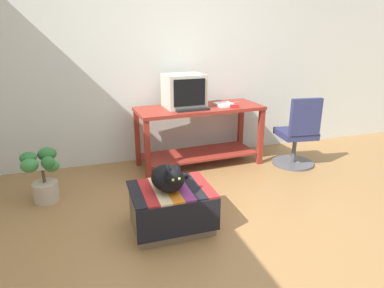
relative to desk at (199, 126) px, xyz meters
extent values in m
plane|color=olive|center=(-0.26, -1.60, -0.51)|extent=(14.00, 14.00, 0.00)
cube|color=silver|center=(-0.26, 0.45, 0.79)|extent=(8.00, 0.10, 2.60)
cube|color=maroon|center=(-0.72, -0.30, -0.16)|extent=(0.06, 0.06, 0.71)
cube|color=maroon|center=(0.74, -0.22, -0.16)|extent=(0.06, 0.06, 0.71)
cube|color=maroon|center=(0.72, 0.30, -0.16)|extent=(0.06, 0.06, 0.71)
cube|color=maroon|center=(-0.74, 0.22, -0.16)|extent=(0.06, 0.06, 0.71)
cube|color=maroon|center=(0.00, 0.00, -0.37)|extent=(1.44, 0.58, 0.02)
cube|color=maroon|center=(0.00, 0.00, 0.22)|extent=(1.57, 0.68, 0.04)
cube|color=#BCB7A8|center=(-0.18, 0.05, 0.25)|extent=(0.34, 0.28, 0.02)
cube|color=#BCB7A8|center=(-0.18, 0.05, 0.44)|extent=(0.48, 0.40, 0.40)
cube|color=black|center=(-0.17, -0.14, 0.45)|extent=(0.38, 0.03, 0.31)
cube|color=black|center=(-0.14, -0.14, 0.25)|extent=(0.41, 0.17, 0.02)
cube|color=white|center=(0.32, -0.03, 0.25)|extent=(0.21, 0.26, 0.03)
cube|color=#7A664C|center=(-0.71, -1.30, -0.34)|extent=(0.65, 0.49, 0.36)
cube|color=black|center=(-0.71, -1.58, -0.30)|extent=(0.68, 0.01, 0.29)
cube|color=black|center=(-1.00, -1.30, -0.15)|extent=(0.10, 0.53, 0.02)
cube|color=#AD2323|center=(-0.91, -1.30, -0.15)|extent=(0.10, 0.53, 0.02)
cube|color=beige|center=(-0.81, -1.30, -0.15)|extent=(0.10, 0.53, 0.02)
cube|color=orange|center=(-0.71, -1.30, -0.15)|extent=(0.10, 0.53, 0.02)
cube|color=#7A2D6B|center=(-0.61, -1.30, -0.15)|extent=(0.10, 0.53, 0.02)
cube|color=black|center=(-0.52, -1.30, -0.15)|extent=(0.10, 0.53, 0.02)
cube|color=#AD2323|center=(-0.42, -1.30, -0.15)|extent=(0.10, 0.53, 0.02)
ellipsoid|color=black|center=(-0.74, -1.32, -0.04)|extent=(0.30, 0.37, 0.21)
sphere|color=black|center=(-0.72, -1.45, 0.02)|extent=(0.15, 0.15, 0.15)
cylinder|color=black|center=(-0.63, -1.21, -0.12)|extent=(0.26, 0.17, 0.04)
cone|color=black|center=(-0.77, -1.45, 0.11)|extent=(0.06, 0.06, 0.07)
cone|color=black|center=(-0.68, -1.44, 0.11)|extent=(0.06, 0.06, 0.07)
sphere|color=#C6D151|center=(-0.74, -1.51, 0.03)|extent=(0.02, 0.02, 0.02)
sphere|color=#C6D151|center=(-0.69, -1.51, 0.03)|extent=(0.02, 0.02, 0.02)
cylinder|color=#B7A893|center=(-1.79, -0.45, -0.41)|extent=(0.25, 0.25, 0.20)
cylinder|color=brown|center=(-1.79, -0.45, -0.25)|extent=(0.03, 0.03, 0.12)
ellipsoid|color=#38843D|center=(-1.70, -0.42, -0.15)|extent=(0.15, 0.12, 0.12)
ellipsoid|color=#2D7033|center=(-1.74, -0.32, -0.06)|extent=(0.18, 0.16, 0.13)
ellipsoid|color=#2D7033|center=(-1.91, -0.39, -0.06)|extent=(0.16, 0.15, 0.11)
ellipsoid|color=#38843D|center=(-1.89, -0.49, -0.10)|extent=(0.17, 0.13, 0.13)
ellipsoid|color=#2D7033|center=(-1.72, -0.56, -0.07)|extent=(0.13, 0.09, 0.12)
cylinder|color=#4C4C51|center=(1.15, -0.37, -0.50)|extent=(0.52, 0.52, 0.03)
cylinder|color=#4C4C51|center=(1.15, -0.37, -0.31)|extent=(0.05, 0.05, 0.34)
cube|color=navy|center=(1.15, -0.37, -0.10)|extent=(0.47, 0.47, 0.08)
cube|color=navy|center=(1.13, -0.56, 0.16)|extent=(0.38, 0.11, 0.44)
cube|color=#A31E1E|center=(0.38, -0.18, 0.26)|extent=(0.11, 0.08, 0.04)
cylinder|color=#B7B7BC|center=(0.52, 0.08, 0.24)|extent=(0.14, 0.04, 0.01)
camera|label=1|loc=(-1.34, -3.80, 1.12)|focal=31.48mm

